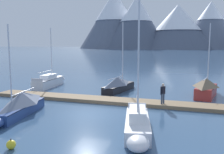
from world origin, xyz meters
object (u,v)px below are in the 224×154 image
sailboat_nearest_berth (51,81)px  sailboat_mid_dock_port (119,84)px  sailboat_far_berth (207,87)px  sailboat_second_berth (18,105)px  person_on_dock (163,92)px  mooring_buoy_channel_marker (11,145)px  sailboat_mid_dock_starboard (137,124)px

sailboat_nearest_berth → sailboat_mid_dock_port: size_ratio=0.94×
sailboat_mid_dock_port → sailboat_far_berth: sailboat_mid_dock_port is taller
sailboat_second_berth → person_on_dock: size_ratio=4.15×
person_on_dock → mooring_buoy_channel_marker: (-6.80, -10.29, -1.03)m
sailboat_far_berth → person_on_dock: (-3.96, -5.51, 0.37)m
sailboat_nearest_berth → sailboat_mid_dock_port: bearing=-6.6°
sailboat_second_berth → sailboat_mid_dock_starboard: sailboat_mid_dock_starboard is taller
sailboat_far_berth → mooring_buoy_channel_marker: size_ratio=13.23×
sailboat_second_berth → mooring_buoy_channel_marker: sailboat_second_berth is taller
sailboat_mid_dock_port → person_on_dock: bearing=-49.5°
sailboat_far_berth → mooring_buoy_channel_marker: 19.13m
sailboat_second_berth → mooring_buoy_channel_marker: bearing=-57.8°
person_on_dock → sailboat_nearest_berth: bearing=153.5°
sailboat_nearest_berth → sailboat_mid_dock_port: (8.91, -1.03, 0.15)m
sailboat_mid_dock_port → mooring_buoy_channel_marker: sailboat_mid_dock_port is taller
sailboat_far_berth → person_on_dock: 6.80m
sailboat_mid_dock_port → sailboat_mid_dock_starboard: bearing=-72.1°
sailboat_mid_dock_starboard → person_on_dock: 6.65m
sailboat_mid_dock_port → person_on_dock: 7.84m
sailboat_mid_dock_port → person_on_dock: (5.08, -5.95, 0.48)m
sailboat_second_berth → sailboat_mid_dock_starboard: (9.00, -1.41, -0.21)m
sailboat_mid_dock_starboard → mooring_buoy_channel_marker: size_ratio=15.27×
sailboat_mid_dock_port → sailboat_far_berth: bearing=-2.8°
sailboat_mid_dock_port → sailboat_far_berth: size_ratio=1.05×
mooring_buoy_channel_marker → sailboat_nearest_berth: bearing=112.6°
sailboat_mid_dock_port → mooring_buoy_channel_marker: (-1.72, -16.24, -0.54)m
sailboat_nearest_berth → mooring_buoy_channel_marker: sailboat_nearest_berth is taller
sailboat_far_berth → sailboat_mid_dock_starboard: bearing=-112.6°
sailboat_mid_dock_port → mooring_buoy_channel_marker: bearing=-96.1°
sailboat_nearest_berth → sailboat_far_berth: bearing=-4.7°
sailboat_second_berth → person_on_dock: bearing=27.0°
person_on_dock → sailboat_far_berth: bearing=54.3°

